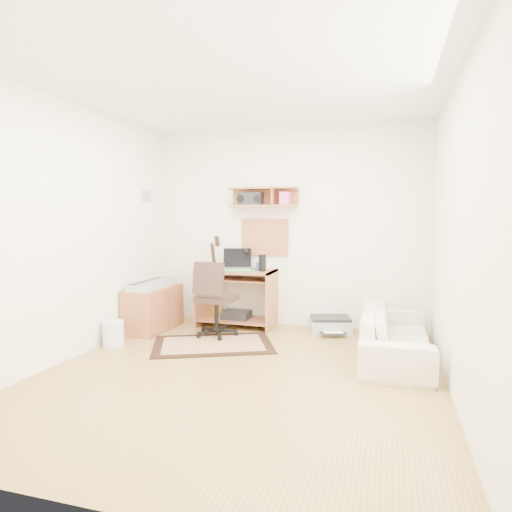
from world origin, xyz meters
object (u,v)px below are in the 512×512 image
(desk, at_px, (236,298))
(sofa, at_px, (396,326))
(task_chair, at_px, (216,298))
(cabinet, at_px, (153,308))
(printer, at_px, (330,326))

(desk, height_order, sofa, desk)
(desk, bearing_deg, task_chair, -96.30)
(cabinet, distance_m, printer, 2.26)
(task_chair, distance_m, printer, 1.47)
(desk, distance_m, sofa, 2.15)
(cabinet, height_order, sofa, sofa)
(task_chair, relative_size, sofa, 0.55)
(sofa, bearing_deg, desk, 68.31)
(desk, distance_m, task_chair, 0.57)
(desk, relative_size, cabinet, 1.11)
(cabinet, height_order, printer, cabinet)
(task_chair, xyz_separation_m, printer, (1.29, 0.58, -0.38))
(desk, relative_size, printer, 2.03)
(task_chair, bearing_deg, sofa, -0.61)
(desk, relative_size, sofa, 0.59)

